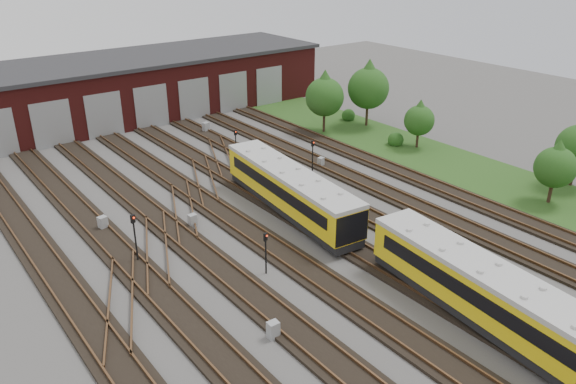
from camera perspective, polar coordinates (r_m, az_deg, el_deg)
ground at (r=33.26m, az=7.27°, el=-8.67°), size 120.00×120.00×0.00m
track_network at (r=33.45m, az=6.36°, el=-8.20°), size 30.40×70.00×0.33m
maintenance_shed at (r=64.44m, az=-18.51°, el=9.76°), size 51.00×12.50×6.35m
grass_verge at (r=52.16m, az=14.64°, el=3.31°), size 8.00×55.00×0.05m
metro_train at (r=30.15m, az=19.44°, el=-9.66°), size 4.04×46.46×2.95m
signal_mast_0 at (r=34.71m, az=-15.33°, el=-3.97°), size 0.29×0.28×3.21m
signal_mast_1 at (r=32.56m, az=-2.28°, el=-5.68°), size 0.28×0.27×2.68m
signal_mast_2 at (r=49.76m, az=-5.33°, el=5.17°), size 0.24×0.23×2.81m
signal_mast_3 at (r=46.34m, az=2.52°, el=3.97°), size 0.27×0.25×3.01m
relay_cabinet_0 at (r=28.38m, az=-1.51°, el=-13.84°), size 0.57×0.49×0.92m
relay_cabinet_1 at (r=39.99m, az=-18.29°, el=-3.02°), size 0.65×0.57×0.96m
relay_cabinet_2 at (r=38.93m, az=-9.67°, el=-2.87°), size 0.58×0.50×0.90m
relay_cabinet_3 at (r=58.17m, az=-8.34°, el=6.52°), size 0.70×0.62×1.02m
relay_cabinet_4 at (r=48.56m, az=3.35°, el=3.03°), size 0.61×0.55×0.86m
tree_0 at (r=56.79m, az=3.76°, el=10.07°), size 3.86×3.86×6.40m
tree_1 at (r=53.80m, az=13.22°, el=7.44°), size 2.81×2.81×4.66m
tree_2 at (r=59.17m, az=8.20°, el=10.87°), size 4.26×4.26×7.05m
tree_3 at (r=45.15m, az=25.61°, el=2.70°), size 3.02×3.02×5.00m
bush_1 at (r=54.68m, az=10.90°, el=5.44°), size 1.49×1.49×1.49m
bush_2 at (r=61.85m, az=6.17°, el=7.92°), size 1.46×1.46×1.46m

